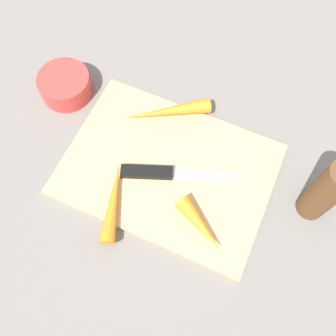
{
  "coord_description": "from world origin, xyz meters",
  "views": [
    {
      "loc": [
        -0.11,
        0.24,
        0.61
      ],
      "look_at": [
        0.0,
        0.0,
        0.01
      ],
      "focal_mm": 39.72,
      "sensor_mm": 36.0,
      "label": 1
    }
  ],
  "objects_px": {
    "small_bowl": "(65,85)",
    "pepper_grinder": "(326,192)",
    "carrot_shortest": "(201,225)",
    "carrot_longest": "(167,112)",
    "carrot_medium": "(113,201)",
    "cutting_board": "(168,169)",
    "knife": "(154,173)"
  },
  "relations": [
    {
      "from": "cutting_board",
      "to": "carrot_medium",
      "type": "bearing_deg",
      "value": 60.09
    },
    {
      "from": "carrot_shortest",
      "to": "small_bowl",
      "type": "distance_m",
      "value": 0.37
    },
    {
      "from": "carrot_shortest",
      "to": "pepper_grinder",
      "type": "height_order",
      "value": "pepper_grinder"
    },
    {
      "from": "carrot_shortest",
      "to": "small_bowl",
      "type": "xyz_separation_m",
      "value": [
        0.34,
        -0.15,
        -0.0
      ]
    },
    {
      "from": "small_bowl",
      "to": "carrot_longest",
      "type": "bearing_deg",
      "value": -173.44
    },
    {
      "from": "knife",
      "to": "carrot_medium",
      "type": "xyz_separation_m",
      "value": [
        0.04,
        0.08,
        0.01
      ]
    },
    {
      "from": "carrot_shortest",
      "to": "pepper_grinder",
      "type": "bearing_deg",
      "value": 65.26
    },
    {
      "from": "carrot_longest",
      "to": "knife",
      "type": "bearing_deg",
      "value": 70.06
    },
    {
      "from": "small_bowl",
      "to": "pepper_grinder",
      "type": "height_order",
      "value": "pepper_grinder"
    },
    {
      "from": "carrot_shortest",
      "to": "pepper_grinder",
      "type": "relative_size",
      "value": 0.68
    },
    {
      "from": "cutting_board",
      "to": "pepper_grinder",
      "type": "height_order",
      "value": "pepper_grinder"
    },
    {
      "from": "carrot_longest",
      "to": "carrot_medium",
      "type": "height_order",
      "value": "carrot_longest"
    },
    {
      "from": "knife",
      "to": "small_bowl",
      "type": "bearing_deg",
      "value": 136.33
    },
    {
      "from": "carrot_longest",
      "to": "carrot_medium",
      "type": "distance_m",
      "value": 0.19
    },
    {
      "from": "carrot_longest",
      "to": "pepper_grinder",
      "type": "relative_size",
      "value": 1.09
    },
    {
      "from": "small_bowl",
      "to": "pepper_grinder",
      "type": "bearing_deg",
      "value": 175.77
    },
    {
      "from": "carrot_longest",
      "to": "carrot_medium",
      "type": "bearing_deg",
      "value": 53.15
    },
    {
      "from": "cutting_board",
      "to": "small_bowl",
      "type": "relative_size",
      "value": 3.65
    },
    {
      "from": "small_bowl",
      "to": "carrot_shortest",
      "type": "bearing_deg",
      "value": 156.27
    },
    {
      "from": "carrot_shortest",
      "to": "small_bowl",
      "type": "relative_size",
      "value": 1.02
    },
    {
      "from": "pepper_grinder",
      "to": "cutting_board",
      "type": "bearing_deg",
      "value": 8.44
    },
    {
      "from": "knife",
      "to": "carrot_longest",
      "type": "xyz_separation_m",
      "value": [
        0.03,
        -0.12,
        0.01
      ]
    },
    {
      "from": "knife",
      "to": "carrot_medium",
      "type": "relative_size",
      "value": 1.37
    },
    {
      "from": "cutting_board",
      "to": "pepper_grinder",
      "type": "bearing_deg",
      "value": -171.56
    },
    {
      "from": "pepper_grinder",
      "to": "carrot_shortest",
      "type": "bearing_deg",
      "value": 35.66
    },
    {
      "from": "carrot_shortest",
      "to": "small_bowl",
      "type": "bearing_deg",
      "value": -174.13
    },
    {
      "from": "knife",
      "to": "small_bowl",
      "type": "relative_size",
      "value": 1.96
    },
    {
      "from": "knife",
      "to": "small_bowl",
      "type": "height_order",
      "value": "small_bowl"
    },
    {
      "from": "knife",
      "to": "cutting_board",
      "type": "bearing_deg",
      "value": 27.82
    },
    {
      "from": "knife",
      "to": "pepper_grinder",
      "type": "bearing_deg",
      "value": -9.65
    },
    {
      "from": "cutting_board",
      "to": "carrot_longest",
      "type": "relative_size",
      "value": 2.22
    },
    {
      "from": "pepper_grinder",
      "to": "carrot_longest",
      "type": "bearing_deg",
      "value": -11.53
    }
  ]
}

